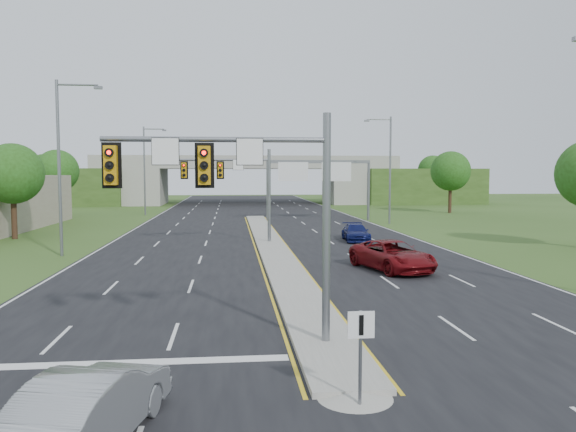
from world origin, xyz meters
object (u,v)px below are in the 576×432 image
(car_far_b, at_px, (356,232))
(sign_gantry, at_px, (317,173))
(car_far_a, at_px, (392,255))
(keep_right_sign, at_px, (361,342))
(car_silver, at_px, (91,405))
(signal_mast_near, at_px, (250,191))
(overpass, at_px, (247,183))
(signal_mast_far, at_px, (238,180))

(car_far_b, bearing_deg, sign_gantry, 94.38)
(car_far_b, bearing_deg, car_far_a, -89.94)
(keep_right_sign, relative_size, car_far_b, 0.49)
(sign_gantry, height_order, car_silver, sign_gantry)
(signal_mast_near, xyz_separation_m, keep_right_sign, (2.26, -4.45, -3.21))
(overpass, relative_size, car_far_a, 13.98)
(car_silver, bearing_deg, sign_gantry, -88.92)
(keep_right_sign, height_order, overpass, overpass)
(signal_mast_near, xyz_separation_m, car_far_b, (9.01, 25.88, -4.05))
(overpass, relative_size, car_far_b, 17.82)
(keep_right_sign, distance_m, sign_gantry, 50.04)
(sign_gantry, bearing_deg, car_far_a, -91.58)
(signal_mast_far, relative_size, car_silver, 1.55)
(car_far_a, bearing_deg, car_silver, -137.33)
(signal_mast_near, distance_m, overpass, 80.11)
(signal_mast_far, xyz_separation_m, sign_gantry, (8.95, 19.99, 0.51))
(overpass, xyz_separation_m, car_far_a, (5.79, -67.27, -2.74))
(signal_mast_near, distance_m, signal_mast_far, 25.00)
(signal_mast_near, bearing_deg, overpass, 88.38)
(keep_right_sign, bearing_deg, car_silver, -169.09)
(keep_right_sign, xyz_separation_m, sign_gantry, (6.68, 49.45, 3.72))
(keep_right_sign, height_order, car_silver, keep_right_sign)
(signal_mast_far, relative_size, car_far_a, 1.22)
(signal_mast_near, xyz_separation_m, sign_gantry, (8.95, 44.99, 0.51))
(signal_mast_near, distance_m, car_far_b, 27.70)
(overpass, distance_m, car_far_b, 54.68)
(signal_mast_far, distance_m, keep_right_sign, 29.71)
(keep_right_sign, relative_size, overpass, 0.03)
(keep_right_sign, relative_size, car_silver, 0.49)
(car_far_a, bearing_deg, signal_mast_far, 107.87)
(car_far_a, bearing_deg, sign_gantry, 72.83)
(signal_mast_far, relative_size, sign_gantry, 0.60)
(signal_mast_near, distance_m, sign_gantry, 45.88)
(car_silver, distance_m, car_far_b, 33.72)
(car_far_a, xyz_separation_m, car_far_b, (0.95, 13.08, -0.14))
(keep_right_sign, distance_m, car_far_a, 18.22)
(sign_gantry, bearing_deg, car_far_b, -89.82)
(sign_gantry, xyz_separation_m, car_silver, (-12.22, -50.52, -4.47))
(overpass, bearing_deg, car_far_b, -82.91)
(car_far_b, bearing_deg, overpass, 101.30)
(signal_mast_near, relative_size, car_silver, 1.55)
(overpass, bearing_deg, car_silver, -93.70)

